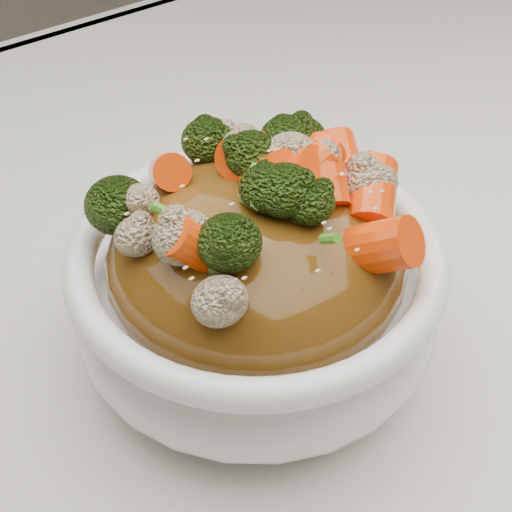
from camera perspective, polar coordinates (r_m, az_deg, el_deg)
tablecloth at (r=0.54m, az=1.48°, el=-2.09°), size 1.20×0.80×0.04m
bowl at (r=0.44m, az=0.00°, el=-2.96°), size 0.24×0.24×0.08m
sauce_base at (r=0.42m, az=0.00°, el=-0.29°), size 0.19×0.19×0.09m
carrots at (r=0.39m, az=0.00°, el=6.20°), size 0.19×0.19×0.05m
broccoli at (r=0.39m, az=0.00°, el=6.08°), size 0.19×0.19×0.04m
cauliflower at (r=0.39m, az=0.00°, el=5.86°), size 0.19×0.19×0.03m
scallions at (r=0.39m, az=0.00°, el=6.31°), size 0.14×0.14×0.02m
sesame_seeds at (r=0.39m, az=0.00°, el=6.31°), size 0.17×0.17×0.01m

